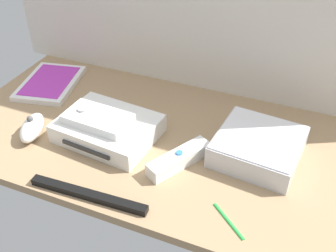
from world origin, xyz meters
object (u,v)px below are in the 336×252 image
at_px(mini_computer, 258,146).
at_px(remote_nunchuk, 32,127).
at_px(remote_classic_pad, 98,119).
at_px(sensor_bar, 88,195).
at_px(stylus_pen, 229,220).
at_px(game_case, 50,83).
at_px(remote_wand, 179,159).
at_px(game_console, 108,128).

relative_size(mini_computer, remote_nunchuk, 1.70).
height_order(mini_computer, remote_nunchuk, mini_computer).
height_order(remote_classic_pad, sensor_bar, remote_classic_pad).
height_order(remote_classic_pad, stylus_pen, remote_classic_pad).
height_order(game_case, sensor_bar, game_case).
xyz_separation_m(game_case, remote_wand, (0.44, -0.16, 0.01)).
bearing_deg(game_case, remote_classic_pad, -43.61).
relative_size(remote_classic_pad, stylus_pen, 1.66).
bearing_deg(stylus_pen, game_case, 154.96).
height_order(game_console, remote_wand, game_console).
bearing_deg(remote_nunchuk, game_case, 96.70).
bearing_deg(sensor_bar, game_case, 132.11).
relative_size(remote_classic_pad, sensor_bar, 0.62).
distance_m(game_case, remote_classic_pad, 0.29).
bearing_deg(mini_computer, game_case, 172.80).
relative_size(game_console, stylus_pen, 2.49).
bearing_deg(remote_nunchuk, stylus_pen, -27.68).
bearing_deg(remote_nunchuk, remote_wand, -13.52).
bearing_deg(sensor_bar, mini_computer, 38.97).
height_order(game_case, stylus_pen, game_case).
relative_size(game_console, remote_wand, 1.52).
bearing_deg(mini_computer, sensor_bar, -138.33).
bearing_deg(stylus_pen, remote_wand, 142.03).
height_order(game_console, remote_nunchuk, remote_nunchuk).
bearing_deg(remote_classic_pad, stylus_pen, -15.99).
bearing_deg(stylus_pen, remote_classic_pad, 160.17).
bearing_deg(sensor_bar, stylus_pen, 7.18).
distance_m(remote_nunchuk, remote_classic_pad, 0.16).
bearing_deg(sensor_bar, remote_nunchuk, 148.71).
xyz_separation_m(mini_computer, remote_classic_pad, (-0.34, -0.07, 0.03)).
relative_size(remote_nunchuk, stylus_pen, 1.21).
xyz_separation_m(game_console, game_case, (-0.25, 0.13, -0.01)).
xyz_separation_m(game_case, sensor_bar, (0.31, -0.31, -0.00)).
distance_m(mini_computer, remote_nunchuk, 0.50).
distance_m(remote_wand, remote_classic_pad, 0.20).
relative_size(game_case, remote_wand, 1.46).
bearing_deg(remote_wand, stylus_pen, -9.26).
distance_m(remote_wand, sensor_bar, 0.20).
xyz_separation_m(sensor_bar, stylus_pen, (0.26, 0.05, -0.00)).
bearing_deg(game_console, remote_wand, -3.13).
xyz_separation_m(remote_wand, remote_classic_pad, (-0.20, 0.01, 0.04)).
relative_size(game_console, mini_computer, 1.21).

